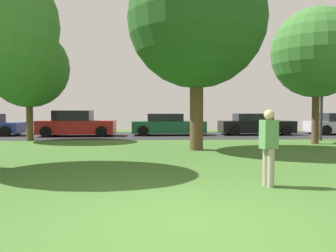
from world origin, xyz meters
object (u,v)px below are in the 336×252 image
at_px(oak_tree_center, 317,53).
at_px(person_catcher, 269,145).
at_px(parked_car_red, 76,124).
at_px(street_lamp_post, 322,96).
at_px(parked_car_black, 255,125).
at_px(oak_tree_left, 29,68).
at_px(oak_tree_right, 197,19).
at_px(parked_car_green, 168,125).

distance_m(oak_tree_center, person_catcher, 10.44).
xyz_separation_m(parked_car_red, street_lamp_post, (13.13, -3.58, 1.56)).
distance_m(oak_tree_center, parked_car_black, 6.83).
relative_size(oak_tree_left, parked_car_black, 1.25).
relative_size(oak_tree_right, parked_car_red, 1.73).
height_order(parked_car_red, parked_car_black, parked_car_red).
distance_m(parked_car_red, street_lamp_post, 13.70).
bearing_deg(parked_car_red, oak_tree_center, -23.68).
bearing_deg(street_lamp_post, oak_tree_right, -151.49).
distance_m(oak_tree_center, oak_tree_left, 13.87).
xyz_separation_m(oak_tree_left, parked_car_green, (7.19, 3.45, -3.06)).
relative_size(oak_tree_right, person_catcher, 4.95).
relative_size(oak_tree_right, street_lamp_post, 1.72).
bearing_deg(street_lamp_post, parked_car_red, 164.74).
height_order(oak_tree_left, parked_car_green, oak_tree_left).
bearing_deg(oak_tree_left, street_lamp_post, -2.37).
distance_m(oak_tree_center, parked_car_red, 13.55).
relative_size(oak_tree_right, oak_tree_left, 1.36).
bearing_deg(street_lamp_post, person_catcher, -121.97).
height_order(oak_tree_center, parked_car_black, oak_tree_center).
xyz_separation_m(oak_tree_left, person_catcher, (8.49, -10.73, -2.82)).
xyz_separation_m(person_catcher, parked_car_black, (4.20, 14.22, -0.23)).
distance_m(person_catcher, street_lamp_post, 12.01).
bearing_deg(parked_car_red, oak_tree_right, -49.74).
height_order(oak_tree_center, person_catcher, oak_tree_center).
distance_m(oak_tree_center, parked_car_green, 9.35).
bearing_deg(person_catcher, street_lamp_post, -138.40).
bearing_deg(street_lamp_post, oak_tree_center, -124.21).
bearing_deg(parked_car_green, parked_car_red, -175.03).
bearing_deg(oak_tree_center, parked_car_red, 156.32).
relative_size(oak_tree_right, parked_car_green, 1.72).
height_order(oak_tree_right, street_lamp_post, oak_tree_right).
xyz_separation_m(oak_tree_center, oak_tree_left, (-13.67, 2.29, -0.47)).
height_order(oak_tree_right, parked_car_black, oak_tree_right).
height_order(oak_tree_left, person_catcher, oak_tree_left).
xyz_separation_m(oak_tree_right, parked_car_black, (4.80, 7.85, -4.42)).
height_order(person_catcher, street_lamp_post, street_lamp_post).
height_order(oak_tree_center, parked_car_green, oak_tree_center).
height_order(oak_tree_right, person_catcher, oak_tree_right).
xyz_separation_m(oak_tree_center, street_lamp_post, (1.14, 1.68, -1.90)).
bearing_deg(parked_car_black, parked_car_red, -177.33).
xyz_separation_m(oak_tree_center, parked_car_red, (-11.99, 5.26, -3.45)).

